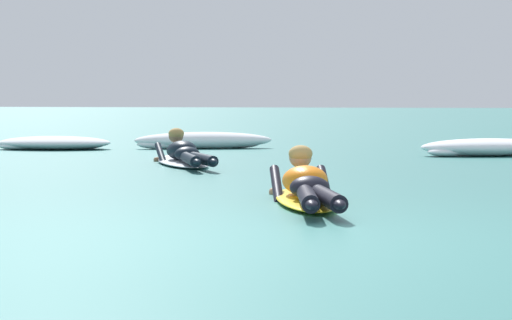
% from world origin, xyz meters
% --- Properties ---
extents(ground_plane, '(120.00, 120.00, 0.00)m').
position_xyz_m(ground_plane, '(0.00, 10.00, 0.00)').
color(ground_plane, '#387A75').
extents(surfer_near, '(0.96, 2.47, 0.55)m').
position_xyz_m(surfer_near, '(0.04, 2.01, 0.14)').
color(surfer_near, yellow).
rests_on(surfer_near, ground).
extents(surfer_far, '(1.49, 2.51, 0.54)m').
position_xyz_m(surfer_far, '(-2.17, 6.41, 0.14)').
color(surfer_far, silver).
rests_on(surfer_far, ground).
extents(whitewater_mid_left, '(2.53, 1.31, 0.30)m').
position_xyz_m(whitewater_mid_left, '(-2.87, 10.59, 0.14)').
color(whitewater_mid_left, white).
rests_on(whitewater_mid_left, ground).
extents(whitewater_mid_right, '(2.10, 1.29, 0.24)m').
position_xyz_m(whitewater_mid_right, '(-5.40, 9.89, 0.11)').
color(whitewater_mid_right, white).
rests_on(whitewater_mid_right, ground).
extents(whitewater_back, '(2.31, 1.40, 0.27)m').
position_xyz_m(whitewater_back, '(2.01, 9.33, 0.13)').
color(whitewater_back, white).
rests_on(whitewater_back, ground).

